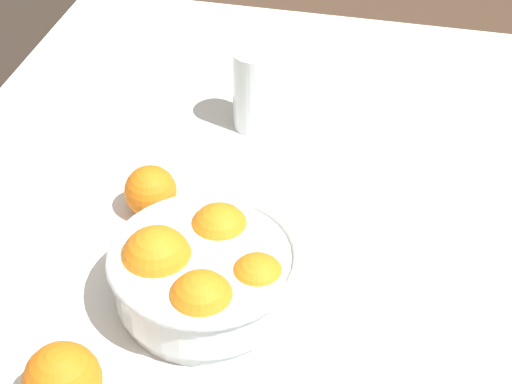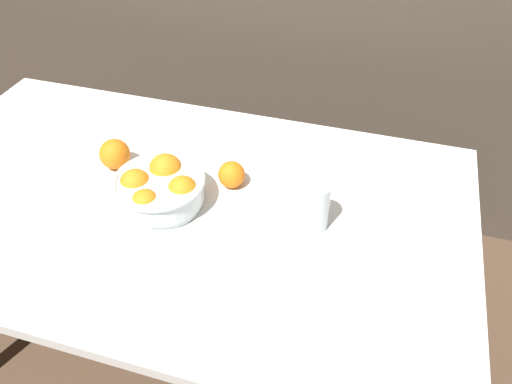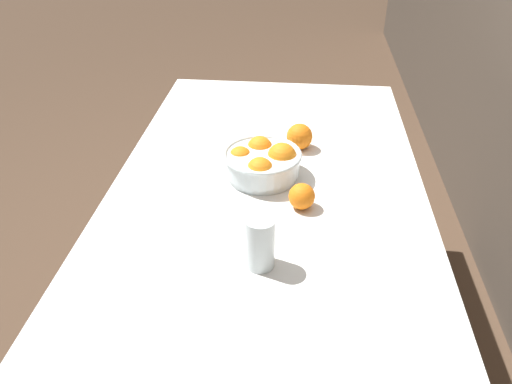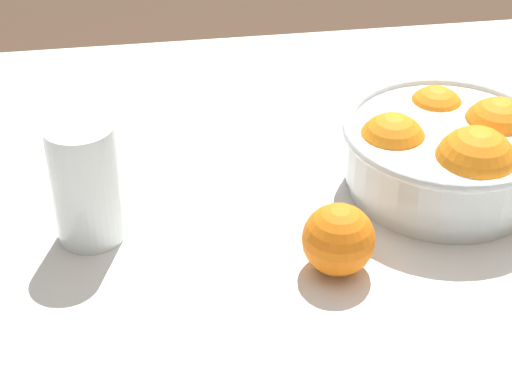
# 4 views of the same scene
# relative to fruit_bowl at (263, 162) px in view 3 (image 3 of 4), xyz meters

# --- Properties ---
(ground_plane) EXTENTS (12.00, 12.00, 0.00)m
(ground_plane) POSITION_rel_fruit_bowl_xyz_m (0.01, 0.02, -0.75)
(ground_plane) COLOR #4C3828
(dining_table) EXTENTS (1.47, 0.86, 0.71)m
(dining_table) POSITION_rel_fruit_bowl_xyz_m (0.01, 0.02, -0.12)
(dining_table) COLOR white
(dining_table) RESTS_ON ground_plane
(fruit_bowl) EXTENTS (0.22, 0.22, 0.10)m
(fruit_bowl) POSITION_rel_fruit_bowl_xyz_m (0.00, 0.00, 0.00)
(fruit_bowl) COLOR silver
(fruit_bowl) RESTS_ON dining_table
(juice_glass) EXTENTS (0.07, 0.07, 0.12)m
(juice_glass) POSITION_rel_fruit_bowl_xyz_m (0.37, 0.03, 0.01)
(juice_glass) COLOR #F4A314
(juice_glass) RESTS_ON dining_table
(orange_loose_near_bowl) EXTENTS (0.08, 0.08, 0.08)m
(orange_loose_near_bowl) POSITION_rel_fruit_bowl_xyz_m (-0.18, 0.10, -0.01)
(orange_loose_near_bowl) COLOR orange
(orange_loose_near_bowl) RESTS_ON dining_table
(orange_loose_front) EXTENTS (0.07, 0.07, 0.07)m
(orange_loose_front) POSITION_rel_fruit_bowl_xyz_m (0.14, 0.11, -0.01)
(orange_loose_front) COLOR orange
(orange_loose_front) RESTS_ON dining_table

